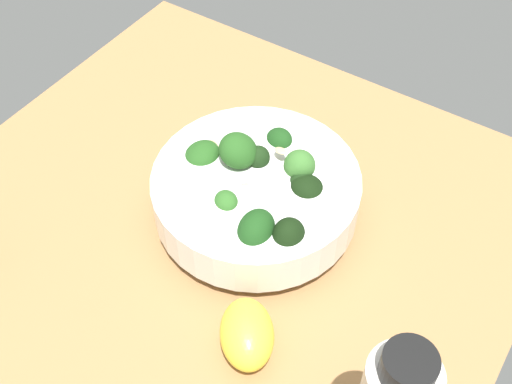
# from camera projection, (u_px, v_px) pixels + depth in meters

# --- Properties ---
(ground_plane) EXTENTS (0.63, 0.63, 0.04)m
(ground_plane) POSITION_uv_depth(u_px,v_px,m) (213.00, 242.00, 0.72)
(ground_plane) COLOR #996D42
(bowl_of_broccoli) EXTENTS (0.22, 0.22, 0.10)m
(bowl_of_broccoli) POSITION_uv_depth(u_px,v_px,m) (257.00, 192.00, 0.68)
(bowl_of_broccoli) COLOR white
(bowl_of_broccoli) RESTS_ON ground_plane
(lemon_wedge) EXTENTS (0.08, 0.09, 0.04)m
(lemon_wedge) POSITION_uv_depth(u_px,v_px,m) (247.00, 334.00, 0.60)
(lemon_wedge) COLOR yellow
(lemon_wedge) RESTS_ON ground_plane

